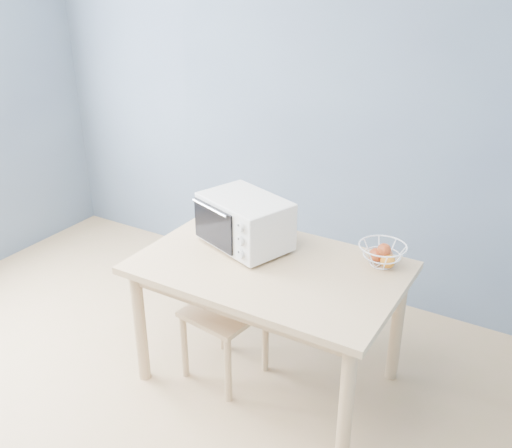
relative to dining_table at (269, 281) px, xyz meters
The scene contains 5 objects.
room 1.39m from the dining_table, 117.80° to the right, with size 4.01×4.51×2.61m.
dining_table is the anchor object (origin of this frame).
toaster_oven 0.38m from the dining_table, 152.72° to the left, with size 0.58×0.48×0.29m.
fruit_basket 0.62m from the dining_table, 30.64° to the left, with size 0.31×0.31×0.13m.
dining_chair 0.34m from the dining_table, 166.41° to the right, with size 0.44×0.44×0.83m.
Camera 1 is at (1.87, -1.23, 2.23)m, focal length 40.00 mm.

